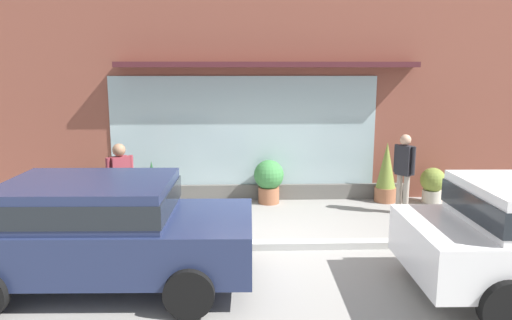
% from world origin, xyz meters
% --- Properties ---
extents(ground_plane, '(60.00, 60.00, 0.00)m').
position_xyz_m(ground_plane, '(0.00, 0.00, 0.00)').
color(ground_plane, gray).
extents(curb_strip, '(14.00, 0.24, 0.12)m').
position_xyz_m(curb_strip, '(0.00, -0.20, 0.06)').
color(curb_strip, '#B2B2AD').
rests_on(curb_strip, ground_plane).
extents(storefront, '(14.00, 0.81, 4.99)m').
position_xyz_m(storefront, '(-0.01, 3.19, 2.45)').
color(storefront, brown).
rests_on(storefront, ground_plane).
extents(fire_hydrant, '(0.43, 0.41, 0.87)m').
position_xyz_m(fire_hydrant, '(-1.92, 0.66, 0.44)').
color(fire_hydrant, '#B2B2B7').
rests_on(fire_hydrant, ground_plane).
extents(pedestrian_with_handbag, '(0.60, 0.45, 1.73)m').
position_xyz_m(pedestrian_with_handbag, '(-2.77, 0.52, 1.02)').
color(pedestrian_with_handbag, brown).
rests_on(pedestrian_with_handbag, ground_plane).
extents(pedestrian_passerby, '(0.35, 0.41, 1.70)m').
position_xyz_m(pedestrian_passerby, '(2.83, 1.75, 1.00)').
color(pedestrian_passerby, '#9E9384').
rests_on(pedestrian_passerby, ground_plane).
extents(parked_car_navy, '(4.12, 2.14, 1.53)m').
position_xyz_m(parked_car_navy, '(-2.58, -1.51, 0.87)').
color(parked_car_navy, navy).
rests_on(parked_car_navy, ground_plane).
extents(potted_plant_window_right, '(0.33, 0.33, 1.02)m').
position_xyz_m(potted_plant_window_right, '(-2.60, 2.53, 0.49)').
color(potted_plant_window_right, '#4C4C51').
rests_on(potted_plant_window_right, ground_plane).
extents(potted_plant_window_left, '(0.49, 0.49, 1.39)m').
position_xyz_m(potted_plant_window_left, '(2.74, 2.67, 0.67)').
color(potted_plant_window_left, '#9E6042').
rests_on(potted_plant_window_left, ground_plane).
extents(potted_plant_trailing_edge, '(0.38, 0.38, 0.65)m').
position_xyz_m(potted_plant_trailing_edge, '(-3.90, 2.53, 0.34)').
color(potted_plant_trailing_edge, '#B7B2A3').
rests_on(potted_plant_trailing_edge, ground_plane).
extents(potted_plant_corner_tall, '(0.68, 0.68, 1.00)m').
position_xyz_m(potted_plant_corner_tall, '(0.03, 2.64, 0.56)').
color(potted_plant_corner_tall, '#9E6042').
rests_on(potted_plant_corner_tall, ground_plane).
extents(potted_plant_by_entrance, '(0.56, 0.56, 0.82)m').
position_xyz_m(potted_plant_by_entrance, '(3.79, 2.54, 0.44)').
color(potted_plant_by_entrance, '#B7B2A3').
rests_on(potted_plant_by_entrance, ground_plane).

